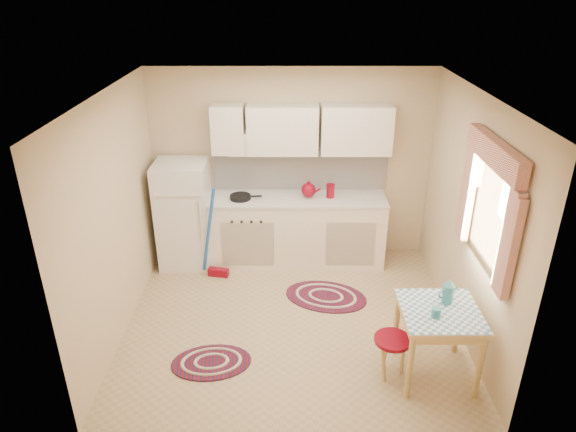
{
  "coord_description": "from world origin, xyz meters",
  "views": [
    {
      "loc": [
        -0.04,
        -4.72,
        3.48
      ],
      "look_at": [
        -0.04,
        0.25,
        1.15
      ],
      "focal_mm": 32.0,
      "sensor_mm": 36.0,
      "label": 1
    }
  ],
  "objects_px": {
    "fridge": "(184,215)",
    "table": "(436,343)",
    "base_cabinets": "(297,231)",
    "stool": "(391,356)"
  },
  "relations": [
    {
      "from": "table",
      "to": "base_cabinets",
      "type": "bearing_deg",
      "value": 120.43
    },
    {
      "from": "fridge",
      "to": "table",
      "type": "distance_m",
      "value": 3.46
    },
    {
      "from": "table",
      "to": "stool",
      "type": "relative_size",
      "value": 1.71
    },
    {
      "from": "fridge",
      "to": "base_cabinets",
      "type": "distance_m",
      "value": 1.47
    },
    {
      "from": "fridge",
      "to": "table",
      "type": "height_order",
      "value": "fridge"
    },
    {
      "from": "table",
      "to": "stool",
      "type": "distance_m",
      "value": 0.44
    },
    {
      "from": "stool",
      "to": "fridge",
      "type": "bearing_deg",
      "value": 137.28
    },
    {
      "from": "fridge",
      "to": "table",
      "type": "relative_size",
      "value": 1.94
    },
    {
      "from": "base_cabinets",
      "to": "fridge",
      "type": "bearing_deg",
      "value": -178.02
    },
    {
      "from": "fridge",
      "to": "stool",
      "type": "distance_m",
      "value": 3.18
    }
  ]
}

